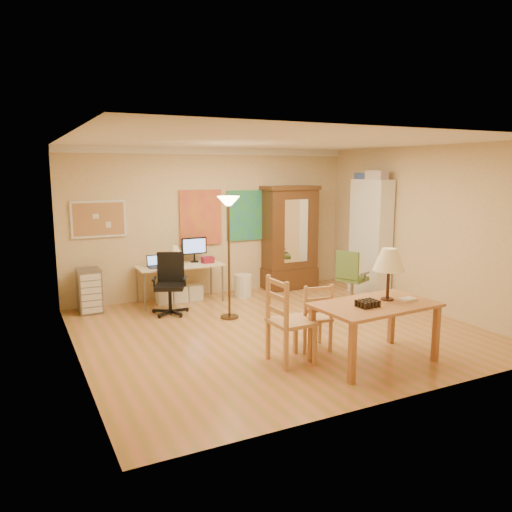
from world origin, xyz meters
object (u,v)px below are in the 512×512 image
bookshelf (370,238)px  dining_table (380,291)px  armoire (290,244)px  office_chair_green (351,290)px  office_chair_black (170,298)px  computer_desk (181,279)px

bookshelf → dining_table: bearing=-127.0°
armoire → bookshelf: bookshelf is taller
office_chair_green → bookshelf: bookshelf is taller
office_chair_green → office_chair_black: bearing=164.5°
office_chair_black → bookshelf: bearing=-6.8°
office_chair_green → bookshelf: size_ratio=0.44×
office_chair_black → bookshelf: bookshelf is taller
computer_desk → office_chair_black: size_ratio=1.50×
office_chair_green → armoire: (-0.35, 1.53, 0.62)m
computer_desk → office_chair_green: bearing=-29.0°
office_chair_green → armoire: size_ratio=0.47×
dining_table → bookshelf: 3.31m
office_chair_black → office_chair_green: bearing=-15.5°
computer_desk → office_chair_black: (-0.38, -0.62, -0.15)m
dining_table → armoire: (0.94, 3.78, 0.00)m
computer_desk → bookshelf: size_ratio=0.69×
bookshelf → office_chair_green: bearing=-150.9°
computer_desk → office_chair_green: 2.99m
office_chair_black → armoire: bearing=14.9°
computer_desk → bookshelf: 3.53m
office_chair_black → armoire: size_ratio=0.49×
office_chair_black → dining_table: bearing=-61.0°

